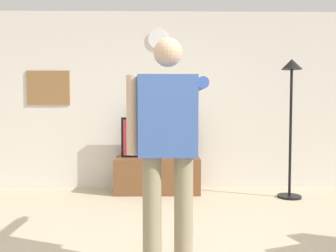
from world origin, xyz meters
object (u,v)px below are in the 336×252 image
Objects in this scene: framed_picture at (49,88)px; person_standing_nearer_lamp at (168,141)px; wall_clock at (158,39)px; tv_stand at (157,175)px; television at (157,137)px; floor_lamp at (291,99)px.

framed_picture reaches higher than person_standing_nearer_lamp.
person_standing_nearer_lamp is at bearing -57.59° from framed_picture.
wall_clock is 0.44× the size of framed_picture.
tv_stand is at bearing -10.06° from framed_picture.
framed_picture reaches higher than tv_stand.
wall_clock is at bearing 92.44° from person_standing_nearer_lamp.
tv_stand is 1.89× the size of framed_picture.
television is (-0.00, 0.05, 0.55)m from tv_stand.
floor_lamp is 2.81m from person_standing_nearer_lamp.
person_standing_nearer_lamp is at bearing -87.56° from wall_clock.
television is 3.68× the size of wall_clock.
tv_stand is 2.62m from person_standing_nearer_lamp.
floor_lamp is at bearing -9.98° from framed_picture.
framed_picture is at bearing 179.83° from wall_clock.
framed_picture is (-1.66, 0.00, -0.73)m from wall_clock.
framed_picture is 3.55m from floor_lamp.
television is 1.84m from framed_picture.
framed_picture reaches higher than television.
tv_stand is at bearing 170.09° from floor_lamp.
tv_stand is 2.12m from framed_picture.
framed_picture is 0.37× the size of person_standing_nearer_lamp.
floor_lamp is at bearing -9.91° from tv_stand.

